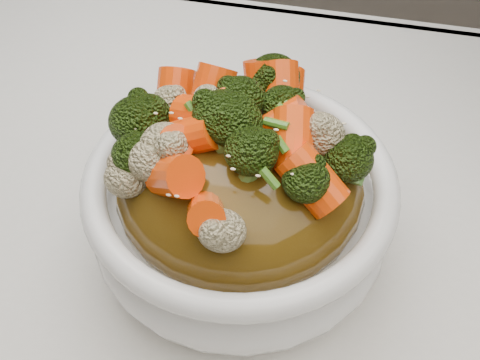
# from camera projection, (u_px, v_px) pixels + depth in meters

# --- Properties ---
(tablecloth) EXTENTS (1.20, 0.80, 0.04)m
(tablecloth) POSITION_uv_depth(u_px,v_px,m) (262.00, 270.00, 0.50)
(tablecloth) COLOR white
(tablecloth) RESTS_ON dining_table
(bowl) EXTENTS (0.26, 0.26, 0.09)m
(bowl) POSITION_uv_depth(u_px,v_px,m) (240.00, 210.00, 0.46)
(bowl) COLOR white
(bowl) RESTS_ON tablecloth
(sauce_base) EXTENTS (0.21, 0.21, 0.11)m
(sauce_base) POSITION_uv_depth(u_px,v_px,m) (240.00, 183.00, 0.43)
(sauce_base) COLOR #4E360D
(sauce_base) RESTS_ON bowl
(carrots) EXTENTS (0.21, 0.21, 0.06)m
(carrots) POSITION_uv_depth(u_px,v_px,m) (240.00, 115.00, 0.38)
(carrots) COLOR #FB4708
(carrots) RESTS_ON sauce_base
(broccoli) EXTENTS (0.21, 0.21, 0.05)m
(broccoli) POSITION_uv_depth(u_px,v_px,m) (240.00, 116.00, 0.38)
(broccoli) COLOR black
(broccoli) RESTS_ON sauce_base
(cauliflower) EXTENTS (0.21, 0.21, 0.04)m
(cauliflower) POSITION_uv_depth(u_px,v_px,m) (240.00, 119.00, 0.39)
(cauliflower) COLOR #C3B485
(cauliflower) RESTS_ON sauce_base
(scallions) EXTENTS (0.16, 0.16, 0.02)m
(scallions) POSITION_uv_depth(u_px,v_px,m) (240.00, 114.00, 0.38)
(scallions) COLOR #3A711A
(scallions) RESTS_ON sauce_base
(sesame_seeds) EXTENTS (0.19, 0.19, 0.01)m
(sesame_seeds) POSITION_uv_depth(u_px,v_px,m) (240.00, 114.00, 0.38)
(sesame_seeds) COLOR beige
(sesame_seeds) RESTS_ON sauce_base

